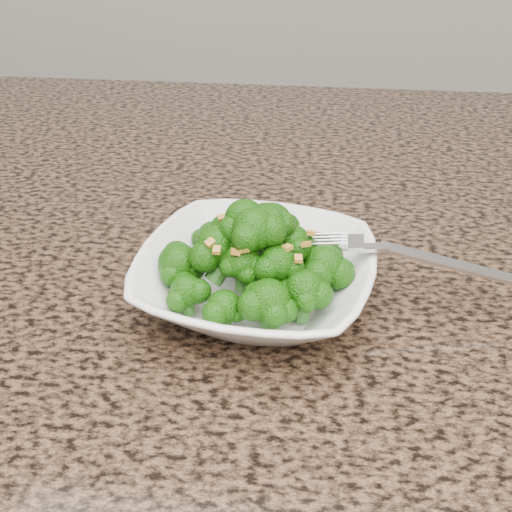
# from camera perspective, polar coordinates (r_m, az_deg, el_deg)

# --- Properties ---
(cabinet) EXTENTS (1.55, 0.95, 0.87)m
(cabinet) POSITION_cam_1_polar(r_m,az_deg,el_deg) (1.01, -6.22, -21.33)
(cabinet) COLOR #3B2318
(cabinet) RESTS_ON ground
(granite_counter) EXTENTS (1.64, 1.04, 0.03)m
(granite_counter) POSITION_cam_1_polar(r_m,az_deg,el_deg) (0.70, -8.37, 0.92)
(granite_counter) COLOR brown
(granite_counter) RESTS_ON cabinet
(bowl) EXTENTS (0.24, 0.24, 0.05)m
(bowl) POSITION_cam_1_polar(r_m,az_deg,el_deg) (0.57, 0.00, -2.08)
(bowl) COLOR white
(bowl) RESTS_ON granite_counter
(broccoli_pile) EXTENTS (0.18, 0.18, 0.06)m
(broccoli_pile) POSITION_cam_1_polar(r_m,az_deg,el_deg) (0.54, 0.00, 2.99)
(broccoli_pile) COLOR #1C5E0A
(broccoli_pile) RESTS_ON bowl
(garlic_topping) EXTENTS (0.11, 0.11, 0.01)m
(garlic_topping) POSITION_cam_1_polar(r_m,az_deg,el_deg) (0.52, 0.00, 6.37)
(garlic_topping) COLOR gold
(garlic_topping) RESTS_ON broccoli_pile
(fork) EXTENTS (0.20, 0.04, 0.01)m
(fork) POSITION_cam_1_polar(r_m,az_deg,el_deg) (0.56, 11.00, 0.74)
(fork) COLOR silver
(fork) RESTS_ON bowl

